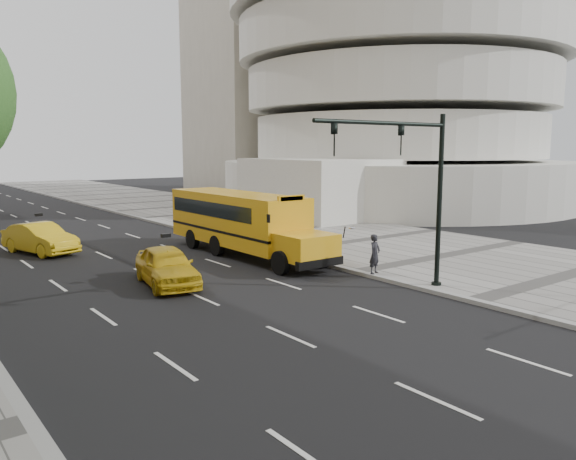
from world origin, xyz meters
TOP-DOWN VIEW (x-y plane):
  - ground at (0.00, 0.00)m, footprint 140.00×140.00m
  - sidewalk_museum at (12.00, 0.00)m, footprint 12.00×140.00m
  - curb_museum at (6.00, 0.00)m, footprint 0.30×140.00m
  - guggenheim at (29.37, 18.51)m, footprint 33.20×42.20m
  - school_bus at (4.50, 1.24)m, footprint 2.96×11.56m
  - taxi_near at (-1.13, -2.45)m, footprint 2.53×4.61m
  - taxi_far at (-3.30, 7.40)m, footprint 2.89×4.82m
  - pedestrian at (6.15, -6.32)m, footprint 0.66×0.51m
  - traffic_signal at (5.19, -9.05)m, footprint 6.18×0.36m

SIDE VIEW (x-z plane):
  - ground at x=0.00m, z-range 0.00..0.00m
  - sidewalk_museum at x=12.00m, z-range 0.00..0.15m
  - curb_museum at x=6.00m, z-range 0.00..0.15m
  - taxi_near at x=-1.13m, z-range 0.00..1.49m
  - taxi_far at x=-3.30m, z-range 0.00..1.50m
  - pedestrian at x=6.15m, z-range 0.15..1.76m
  - school_bus at x=4.50m, z-range 0.17..3.36m
  - traffic_signal at x=5.19m, z-range 0.89..7.29m
  - guggenheim at x=29.37m, z-range -3.92..31.08m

